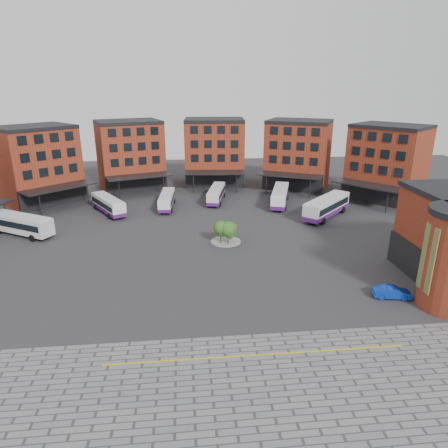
{
  "coord_description": "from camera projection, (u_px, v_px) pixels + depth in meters",
  "views": [
    {
      "loc": [
        -3.71,
        -41.99,
        21.99
      ],
      "look_at": [
        1.39,
        8.6,
        4.0
      ],
      "focal_mm": 32.0,
      "sensor_mm": 36.0,
      "label": 1
    }
  ],
  "objects": [
    {
      "name": "bus_e",
      "position": [
        280.0,
        196.0,
        75.85
      ],
      "size": [
        5.91,
        11.73,
        3.23
      ],
      "rotation": [
        0.0,
        0.0,
        -0.3
      ],
      "color": "white",
      "rests_on": "ground"
    },
    {
      "name": "main_building",
      "position": [
        179.0,
        161.0,
        80.09
      ],
      "size": [
        94.14,
        42.48,
        14.6
      ],
      "color": "maroon",
      "rests_on": "ground"
    },
    {
      "name": "bus_f",
      "position": [
        327.0,
        206.0,
        68.84
      ],
      "size": [
        10.78,
        10.84,
        3.5
      ],
      "rotation": [
        0.0,
        0.0,
        -0.78
      ],
      "color": "white",
      "rests_on": "ground"
    },
    {
      "name": "bus_a",
      "position": [
        20.0,
        223.0,
        60.59
      ],
      "size": [
        11.01,
        7.9,
        3.18
      ],
      "rotation": [
        0.0,
        0.0,
        1.04
      ],
      "color": "silver",
      "rests_on": "ground"
    },
    {
      "name": "bus_c",
      "position": [
        167.0,
        200.0,
        74.08
      ],
      "size": [
        2.94,
        9.95,
        2.77
      ],
      "rotation": [
        0.0,
        0.0,
        -0.06
      ],
      "color": "white",
      "rests_on": "ground"
    },
    {
      "name": "tree_island",
      "position": [
        227.0,
        230.0,
        57.41
      ],
      "size": [
        4.4,
        4.4,
        3.46
      ],
      "color": "gray",
      "rests_on": "ground"
    },
    {
      "name": "ground",
      "position": [
        220.0,
        280.0,
        47.07
      ],
      "size": [
        160.0,
        160.0,
        0.0
      ],
      "primitive_type": "plane",
      "color": "#28282B",
      "rests_on": "ground"
    },
    {
      "name": "blue_car",
      "position": [
        392.0,
        292.0,
        43.09
      ],
      "size": [
        4.24,
        2.15,
        1.33
      ],
      "primitive_type": "imported",
      "rotation": [
        0.0,
        0.0,
        1.38
      ],
      "color": "#0D32AD",
      "rests_on": "ground"
    },
    {
      "name": "bus_b",
      "position": [
        108.0,
        204.0,
        70.97
      ],
      "size": [
        7.46,
        10.25,
        2.96
      ],
      "rotation": [
        0.0,
        0.0,
        0.54
      ],
      "color": "white",
      "rests_on": "ground"
    },
    {
      "name": "bus_d",
      "position": [
        216.0,
        194.0,
        77.99
      ],
      "size": [
        4.53,
        10.4,
        2.85
      ],
      "rotation": [
        0.0,
        0.0,
        -0.22
      ],
      "color": "silver",
      "rests_on": "ground"
    },
    {
      "name": "paving_zone",
      "position": [
        279.0,
        432.0,
        26.63
      ],
      "size": [
        50.0,
        22.0,
        0.02
      ],
      "primitive_type": "cube",
      "color": "slate",
      "rests_on": "ground"
    },
    {
      "name": "yellow_line",
      "position": [
        258.0,
        355.0,
        34.12
      ],
      "size": [
        26.0,
        0.15,
        0.02
      ],
      "primitive_type": "cube",
      "color": "gold",
      "rests_on": "paving_zone"
    }
  ]
}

